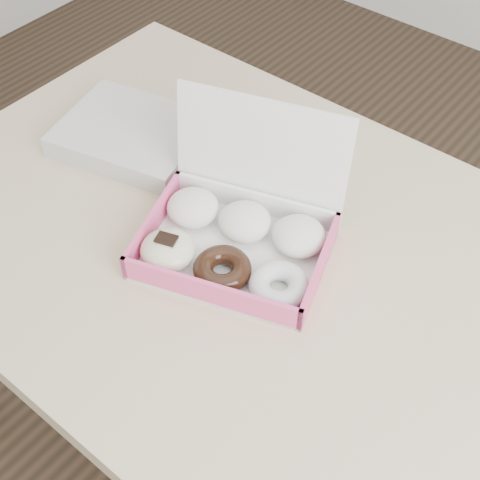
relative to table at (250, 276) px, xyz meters
The scene contains 4 objects.
ground 0.67m from the table, ahead, with size 4.00×4.00×0.00m, color black.
table is the anchor object (origin of this frame).
donut_box 0.11m from the table, 127.57° to the right, with size 0.35×0.32×0.21m.
newspapers 0.35m from the table, 169.26° to the left, with size 0.26×0.20×0.04m, color silver.
Camera 1 is at (0.44, -0.57, 1.55)m, focal length 50.00 mm.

